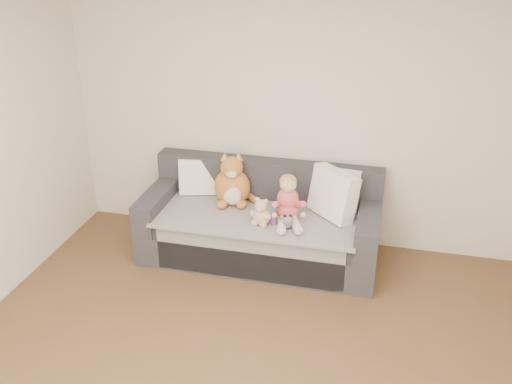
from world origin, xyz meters
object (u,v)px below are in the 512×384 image
Objects in this scene: plush_cat at (232,184)px; teddy_bear at (261,214)px; sofa at (261,226)px; toddler at (288,202)px; sippy_cup at (273,217)px.

plush_cat is 0.52m from teddy_bear.
toddler is at bearing -25.63° from sofa.
sippy_cup is at bearing -53.22° from sofa.
teddy_bear is 0.12m from sippy_cup.
toddler is 0.26m from teddy_bear.
sippy_cup is at bearing 37.98° from teddy_bear.
sofa is 0.38m from teddy_bear.
toddler is at bearing 47.00° from teddy_bear.
sippy_cup is (-0.11, -0.09, -0.12)m from toddler.
toddler is 0.84× the size of plush_cat.
sippy_cup is (0.47, -0.32, -0.13)m from plush_cat.
sofa is at bearing 118.79° from teddy_bear.
sippy_cup is (0.17, -0.22, 0.23)m from sofa.
sofa is at bearing -31.09° from plush_cat.
teddy_bear is (0.37, -0.36, -0.09)m from plush_cat.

